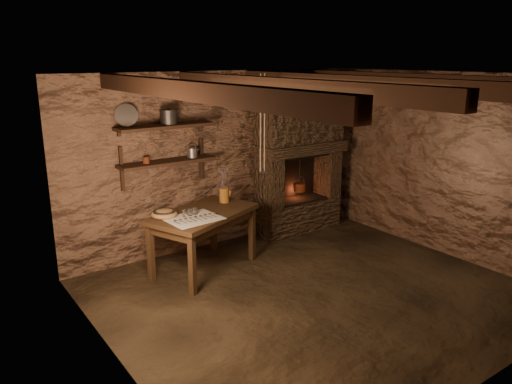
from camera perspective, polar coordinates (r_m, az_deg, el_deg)
floor at (r=5.78m, az=6.55°, el=-11.43°), size 4.50×4.50×0.00m
back_wall at (r=6.91m, az=-4.26°, el=3.68°), size 4.50×0.04×2.40m
front_wall at (r=4.17m, az=25.78°, el=-5.77°), size 4.50×0.04×2.40m
left_wall at (r=4.24m, az=-16.36°, el=-4.50°), size 0.04×4.00×2.40m
right_wall at (r=7.02m, az=20.70°, el=2.91°), size 0.04×4.00×2.40m
ceiling at (r=5.17m, az=7.37°, el=13.09°), size 4.50×4.00×0.04m
beam_far_left at (r=4.30m, az=-7.87°, el=11.44°), size 0.14×3.95×0.16m
beam_mid_left at (r=4.85m, az=2.88°, el=11.99°), size 0.14×3.95×0.16m
beam_mid_right at (r=5.52m, az=11.26°, el=12.13°), size 0.14×3.95×0.16m
beam_far_right at (r=6.28m, az=17.72°, el=12.06°), size 0.14×3.95×0.16m
shelf_lower at (r=6.36m, az=-10.09°, el=3.38°), size 1.25×0.30×0.04m
shelf_upper at (r=6.29m, az=-10.28°, el=7.40°), size 1.25×0.30×0.04m
hearth at (r=7.44m, az=4.96°, el=4.71°), size 1.43×0.51×2.30m
work_table at (r=6.20m, az=-5.98°, el=-5.36°), size 1.52×1.20×0.76m
linen_cloth at (r=5.83m, az=-7.17°, el=-3.03°), size 0.63×0.52×0.01m
pewter_cutlery_row at (r=5.81m, az=-7.08°, el=-2.99°), size 0.52×0.23×0.01m
drinking_glasses at (r=5.92m, az=-7.55°, el=-2.32°), size 0.19×0.06×0.08m
stoneware_jug at (r=6.41m, az=-3.65°, el=0.46°), size 0.14×0.13×0.44m
wooden_bowl at (r=5.94m, az=-10.43°, el=-2.49°), size 0.34×0.34×0.11m
iron_stockpot at (r=6.29m, az=-9.95°, el=8.34°), size 0.23×0.23×0.16m
tin_pan at (r=6.18m, az=-14.61°, el=8.49°), size 0.30×0.20×0.27m
small_kettle at (r=6.50m, az=-7.30°, el=4.49°), size 0.20×0.16×0.19m
rusty_tin at (r=6.24m, az=-12.44°, el=3.59°), size 0.09×0.09×0.08m
red_pot at (r=7.51m, az=4.98°, el=0.63°), size 0.20×0.20×0.54m
hanging_ropes at (r=6.06m, az=0.75°, el=7.83°), size 0.08×0.08×1.20m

